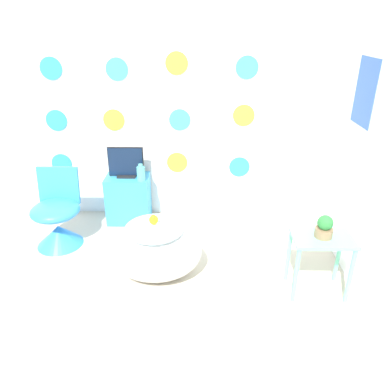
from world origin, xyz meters
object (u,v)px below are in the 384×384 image
object	(u,v)px
chair	(58,221)
tv	(126,164)
vase	(141,173)
potted_plant_left	(324,227)
bathtub	(155,251)

from	to	relation	value
chair	tv	size ratio (longest dim) A/B	2.01
vase	potted_plant_left	world-z (taller)	vase
bathtub	chair	world-z (taller)	chair
chair	vase	bearing A→B (deg)	26.71
tv	vase	world-z (taller)	tv
vase	potted_plant_left	size ratio (longest dim) A/B	1.00
tv	potted_plant_left	bearing A→B (deg)	-33.83
vase	bathtub	bearing A→B (deg)	-75.18
vase	tv	bearing A→B (deg)	147.52
chair	tv	world-z (taller)	tv
vase	potted_plant_left	distance (m)	1.91
bathtub	potted_plant_left	xyz separation A→B (m)	(1.35, -0.18, 0.36)
chair	bathtub	bearing A→B (deg)	-25.29
potted_plant_left	tv	bearing A→B (deg)	146.17
tv	vase	distance (m)	0.21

